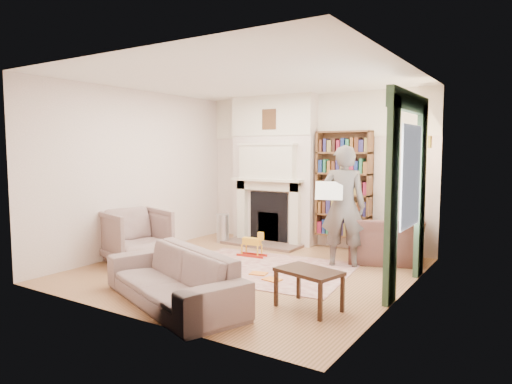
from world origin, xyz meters
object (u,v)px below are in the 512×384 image
Objects in this scene: sofa at (173,277)px; paraffin_heater at (223,228)px; coffee_table at (309,289)px; bookcase at (343,184)px; armchair_reading at (384,239)px; armchair_left at (136,236)px; man_reading at (343,206)px; rocking_horse at (252,244)px.

sofa reaches higher than paraffin_heater.
sofa is 1.57m from coffee_table.
bookcase reaches higher than coffee_table.
coffee_table is at bearing 69.42° from armchair_reading.
bookcase is 2.45m from paraffin_heater.
armchair_reading reaches higher than paraffin_heater.
man_reading is at bearing -45.17° from armchair_left.
rocking_horse is at bearing 4.18° from armchair_reading.
armchair_left is 1.33× the size of coffee_table.
armchair_left is at bearing -174.18° from coffee_table.
coffee_table reaches higher than rocking_horse.
armchair_left is (-3.32, -2.13, 0.05)m from armchair_reading.
paraffin_heater is 1.33m from rocking_horse.
armchair_reading reaches higher than coffee_table.
armchair_reading is 3.08m from paraffin_heater.
coffee_table is at bearing -74.81° from bookcase.
sofa is at bearing 46.46° from armchair_reading.
man_reading is 2.65× the size of coffee_table.
armchair_left is 3.29m from man_reading.
man_reading reaches higher than sofa.
man_reading is 3.79× the size of rocking_horse.
coffee_table is 3.89m from paraffin_heater.
coffee_table is at bearing -81.41° from armchair_left.
armchair_left is 1.90× the size of rocking_horse.
armchair_reading is 0.54× the size of sofa.
armchair_reading is 2.60m from coffee_table.
paraffin_heater is 1.13× the size of rocking_horse.
rocking_horse is at bearing -30.25° from armchair_left.
man_reading reaches higher than armchair_left.
bookcase is 1.31m from armchair_reading.
armchair_left is 0.50× the size of man_reading.
coffee_table is 1.27× the size of paraffin_heater.
armchair_left is at bearing -96.92° from paraffin_heater.
bookcase is 3.66m from armchair_left.
coffee_table is (1.41, 0.68, -0.09)m from sofa.
man_reading is at bearing 33.64° from armchair_reading.
bookcase is 1.22m from man_reading.
paraffin_heater is at bearing -163.08° from bookcase.
man_reading is 3.37× the size of paraffin_heater.
sofa is at bearing 49.52° from man_reading.
man_reading is at bearing 115.31° from coffee_table.
paraffin_heater is at bearing 142.14° from rocking_horse.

